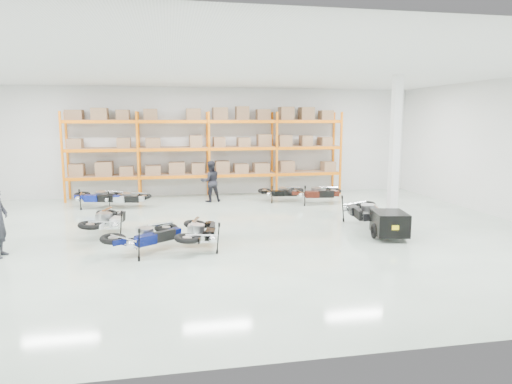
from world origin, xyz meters
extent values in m
plane|color=silver|center=(0.00, 0.00, 0.00)|extent=(18.00, 18.00, 0.00)
plane|color=white|center=(0.00, 0.00, 4.50)|extent=(18.00, 18.00, 0.00)
plane|color=silver|center=(0.00, 7.00, 2.25)|extent=(18.00, 0.00, 18.00)
plane|color=silver|center=(0.00, -7.00, 2.25)|extent=(18.00, 0.00, 18.00)
cube|color=orange|center=(-5.60, 6.00, 1.75)|extent=(0.08, 0.08, 3.50)
cube|color=orange|center=(-5.60, 6.90, 1.75)|extent=(0.08, 0.08, 3.50)
cube|color=orange|center=(-2.80, 6.00, 1.75)|extent=(0.08, 0.08, 3.50)
cube|color=orange|center=(-2.80, 6.90, 1.75)|extent=(0.08, 0.08, 3.50)
cube|color=orange|center=(0.00, 6.00, 1.75)|extent=(0.08, 0.08, 3.50)
cube|color=orange|center=(0.00, 6.90, 1.75)|extent=(0.08, 0.08, 3.50)
cube|color=orange|center=(2.80, 6.00, 1.75)|extent=(0.08, 0.08, 3.50)
cube|color=orange|center=(2.80, 6.90, 1.75)|extent=(0.08, 0.08, 3.50)
cube|color=orange|center=(5.60, 6.00, 1.75)|extent=(0.08, 0.08, 3.50)
cube|color=orange|center=(5.60, 6.90, 1.75)|extent=(0.08, 0.08, 3.50)
cube|color=orange|center=(-4.20, 6.00, 0.90)|extent=(2.70, 0.08, 0.12)
cube|color=orange|center=(-4.20, 6.90, 0.90)|extent=(2.70, 0.08, 0.12)
cube|color=#8F6D49|center=(-4.20, 6.45, 0.97)|extent=(2.68, 0.88, 0.02)
cube|color=#8F6D49|center=(-4.20, 6.45, 1.20)|extent=(2.40, 0.70, 0.44)
cube|color=orange|center=(-1.40, 6.00, 0.90)|extent=(2.70, 0.08, 0.12)
cube|color=orange|center=(-1.40, 6.90, 0.90)|extent=(2.70, 0.08, 0.12)
cube|color=#8F6D49|center=(-1.40, 6.45, 0.97)|extent=(2.68, 0.88, 0.02)
cube|color=#8F6D49|center=(-1.40, 6.45, 1.20)|extent=(2.40, 0.70, 0.44)
cube|color=orange|center=(1.40, 6.00, 0.90)|extent=(2.70, 0.08, 0.12)
cube|color=orange|center=(1.40, 6.90, 0.90)|extent=(2.70, 0.08, 0.12)
cube|color=#8F6D49|center=(1.40, 6.45, 0.97)|extent=(2.68, 0.88, 0.02)
cube|color=#8F6D49|center=(1.40, 6.45, 1.20)|extent=(2.40, 0.70, 0.44)
cube|color=orange|center=(4.20, 6.00, 0.90)|extent=(2.70, 0.08, 0.12)
cube|color=orange|center=(4.20, 6.90, 0.90)|extent=(2.70, 0.08, 0.12)
cube|color=#8F6D49|center=(4.20, 6.45, 0.97)|extent=(2.68, 0.88, 0.02)
cube|color=#8F6D49|center=(4.20, 6.45, 1.20)|extent=(2.40, 0.70, 0.44)
cube|color=orange|center=(-4.20, 6.00, 2.00)|extent=(2.70, 0.08, 0.12)
cube|color=orange|center=(-4.20, 6.90, 2.00)|extent=(2.70, 0.08, 0.12)
cube|color=#8F6D49|center=(-4.20, 6.45, 2.07)|extent=(2.68, 0.88, 0.02)
cube|color=#8F6D49|center=(-4.20, 6.45, 2.30)|extent=(2.40, 0.70, 0.44)
cube|color=orange|center=(-1.40, 6.00, 2.00)|extent=(2.70, 0.08, 0.12)
cube|color=orange|center=(-1.40, 6.90, 2.00)|extent=(2.70, 0.08, 0.12)
cube|color=#8F6D49|center=(-1.40, 6.45, 2.07)|extent=(2.68, 0.88, 0.02)
cube|color=#8F6D49|center=(-1.40, 6.45, 2.30)|extent=(2.40, 0.70, 0.44)
cube|color=orange|center=(1.40, 6.00, 2.00)|extent=(2.70, 0.08, 0.12)
cube|color=orange|center=(1.40, 6.90, 2.00)|extent=(2.70, 0.08, 0.12)
cube|color=#8F6D49|center=(1.40, 6.45, 2.07)|extent=(2.68, 0.88, 0.02)
cube|color=#8F6D49|center=(1.40, 6.45, 2.30)|extent=(2.40, 0.70, 0.44)
cube|color=orange|center=(4.20, 6.00, 2.00)|extent=(2.70, 0.08, 0.12)
cube|color=orange|center=(4.20, 6.90, 2.00)|extent=(2.70, 0.08, 0.12)
cube|color=#8F6D49|center=(4.20, 6.45, 2.07)|extent=(2.68, 0.88, 0.02)
cube|color=#8F6D49|center=(4.20, 6.45, 2.30)|extent=(2.40, 0.70, 0.44)
cube|color=orange|center=(-4.20, 6.00, 3.10)|extent=(2.70, 0.08, 0.12)
cube|color=orange|center=(-4.20, 6.90, 3.10)|extent=(2.70, 0.08, 0.12)
cube|color=#8F6D49|center=(-4.20, 6.45, 3.17)|extent=(2.68, 0.88, 0.02)
cube|color=#8F6D49|center=(-4.20, 6.45, 3.40)|extent=(2.40, 0.70, 0.44)
cube|color=orange|center=(-1.40, 6.00, 3.10)|extent=(2.70, 0.08, 0.12)
cube|color=orange|center=(-1.40, 6.90, 3.10)|extent=(2.70, 0.08, 0.12)
cube|color=#8F6D49|center=(-1.40, 6.45, 3.17)|extent=(2.68, 0.88, 0.02)
cube|color=#8F6D49|center=(-1.40, 6.45, 3.40)|extent=(2.40, 0.70, 0.44)
cube|color=orange|center=(1.40, 6.00, 3.10)|extent=(2.70, 0.08, 0.12)
cube|color=orange|center=(1.40, 6.90, 3.10)|extent=(2.70, 0.08, 0.12)
cube|color=#8F6D49|center=(1.40, 6.45, 3.17)|extent=(2.68, 0.88, 0.02)
cube|color=#8F6D49|center=(1.40, 6.45, 3.40)|extent=(2.40, 0.70, 0.44)
cube|color=orange|center=(4.20, 6.00, 3.10)|extent=(2.70, 0.08, 0.12)
cube|color=orange|center=(4.20, 6.90, 3.10)|extent=(2.70, 0.08, 0.12)
cube|color=#8F6D49|center=(4.20, 6.45, 3.17)|extent=(2.68, 0.88, 0.02)
cube|color=#8F6D49|center=(4.20, 6.45, 3.40)|extent=(2.40, 0.70, 0.44)
cube|color=white|center=(5.20, 0.50, 2.25)|extent=(0.25, 0.25, 4.50)
cube|color=black|center=(4.17, -1.38, 0.44)|extent=(1.01, 1.18, 0.60)
cube|color=yellow|center=(4.17, -1.91, 0.44)|extent=(0.18, 0.06, 0.12)
torus|color=black|center=(3.75, -1.38, 0.22)|extent=(0.09, 0.42, 0.42)
torus|color=black|center=(4.59, -1.38, 0.22)|extent=(0.09, 0.42, 0.42)
cylinder|color=black|center=(4.17, -0.67, 0.49)|extent=(0.23, 0.98, 0.04)
imported|color=black|center=(-0.04, 5.19, 0.80)|extent=(0.87, 0.73, 1.60)
camera|label=1|loc=(-1.58, -12.43, 3.18)|focal=32.00mm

